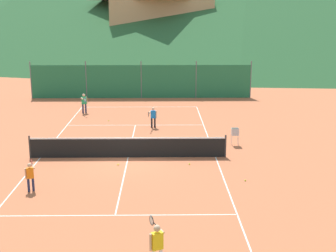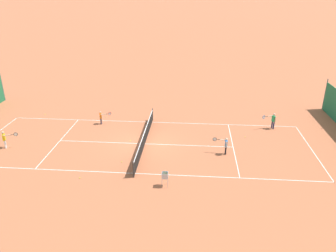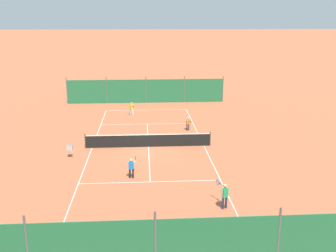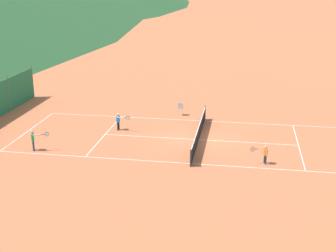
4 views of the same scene
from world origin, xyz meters
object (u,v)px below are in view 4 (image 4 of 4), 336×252
Objects in this scene: player_near_baseline at (265,153)px; ball_hopper at (180,107)px; player_far_baseline at (119,120)px; tennis_ball_alley_right at (266,174)px; tennis_net at (199,133)px; tennis_ball_alley_left at (216,142)px; tennis_ball_service_box at (248,119)px; tennis_ball_by_net_left at (218,127)px; tennis_ball_far_corner at (81,142)px; player_near_service at (34,139)px.

player_near_baseline is 10.63m from ball_hopper.
player_near_baseline is 1.26× the size of ball_hopper.
tennis_ball_alley_right is (-5.96, -9.90, -0.68)m from player_far_baseline.
tennis_net reaches higher than tennis_ball_alley_left.
player_near_baseline is 16.95× the size of tennis_ball_service_box.
player_near_baseline is at bearing -154.04° from tennis_ball_by_net_left.
ball_hopper is (10.20, 6.15, 0.63)m from tennis_ball_alley_right.
tennis_net is at bearing 72.06° from tennis_ball_alley_left.
tennis_net is 139.09× the size of tennis_ball_alley_left.
tennis_net reaches higher than tennis_ball_service_box.
player_far_baseline is 18.51× the size of tennis_ball_alley_right.
tennis_ball_by_net_left is (3.18, 0.03, 0.00)m from tennis_ball_alley_left.
ball_hopper is at bearing 50.86° from tennis_ball_by_net_left.
tennis_ball_service_box is 1.00× the size of tennis_ball_far_corner.
tennis_ball_alley_right is 11.92m from ball_hopper.
player_far_baseline reaches higher than tennis_ball_far_corner.
tennis_net is 5.91m from tennis_ball_service_box.
player_far_baseline reaches higher than ball_hopper.
tennis_ball_far_corner is (-6.66, 10.70, 0.00)m from tennis_ball_service_box.
tennis_net is at bearing 158.40° from tennis_ball_by_net_left.
tennis_ball_far_corner is at bearing 74.83° from tennis_ball_alley_right.
player_near_baseline is 4.30m from tennis_ball_alley_left.
player_far_baseline is 18.51× the size of tennis_ball_by_net_left.
tennis_ball_alley_left is at bearing -107.94° from tennis_net.
player_near_baseline is 6.93m from tennis_ball_by_net_left.
player_far_baseline is at bearing 58.93° from tennis_ball_alley_right.
player_near_baseline reaches higher than tennis_ball_by_net_left.
player_far_baseline is (4.67, -4.15, -0.05)m from player_near_service.
tennis_ball_service_box is at bearing 5.61° from tennis_ball_alley_right.
tennis_ball_alley_left is (-0.37, -1.14, -0.47)m from tennis_net.
tennis_ball_alley_right is at bearing -146.07° from tennis_ball_alley_left.
tennis_ball_alley_left is 0.07× the size of ball_hopper.
tennis_ball_alley_right is at bearing -139.44° from tennis_net.
player_near_service is 15.63m from tennis_ball_service_box.
player_near_service is 11.49m from tennis_ball_alley_left.
player_near_baseline is at bearing -129.45° from tennis_net.
player_far_baseline is at bearing 138.49° from ball_hopper.
tennis_ball_alley_left is 5.44m from tennis_ball_alley_right.
player_far_baseline is 11.57m from tennis_ball_alley_right.
player_near_baseline is (0.19, -13.99, -0.11)m from player_near_service.
tennis_ball_alley_right is (-4.89, -4.18, -0.47)m from tennis_net.
ball_hopper is at bearing 31.09° from tennis_ball_alley_right.
tennis_ball_far_corner is (1.67, 11.61, -0.62)m from player_near_baseline.
player_near_service is 14.12m from tennis_ball_alley_right.
tennis_net is at bearing -77.00° from tennis_ball_far_corner.
ball_hopper is (8.90, -7.89, -0.10)m from player_near_service.
player_near_baseline is 16.95× the size of tennis_ball_alley_right.
tennis_ball_by_net_left is (2.81, -1.11, -0.47)m from tennis_net.
player_near_baseline reaches higher than tennis_ball_alley_right.
player_near_service is 19.91× the size of tennis_ball_alley_left.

